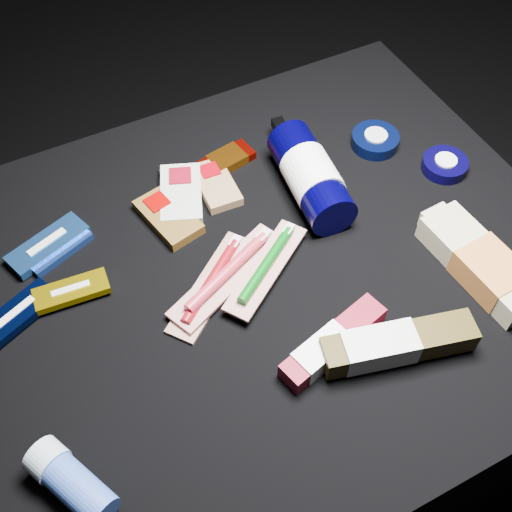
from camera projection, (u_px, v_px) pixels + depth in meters
name	position (u px, v px, depth m)	size (l,w,h in m)	color
ground	(252.00, 388.00, 1.27)	(3.00, 3.00, 0.00)	black
cloth_table	(251.00, 339.00, 1.11)	(0.98, 0.78, 0.40)	black
luna_bar_0	(59.00, 249.00, 0.97)	(0.11, 0.07, 0.01)	#1E3F92
luna_bar_1	(48.00, 245.00, 0.97)	(0.13, 0.09, 0.02)	#1E4B8D
luna_bar_2	(17.00, 314.00, 0.89)	(0.13, 0.09, 0.02)	black
luna_bar_3	(72.00, 291.00, 0.91)	(0.11, 0.05, 0.01)	#AD9005
clif_bar_0	(167.00, 215.00, 1.00)	(0.08, 0.12, 0.02)	brown
clif_bar_1	(181.00, 192.00, 1.03)	(0.11, 0.14, 0.02)	beige
clif_bar_2	(215.00, 183.00, 1.05)	(0.06, 0.11, 0.02)	#90704A
power_bar	(220.00, 164.00, 1.07)	(0.14, 0.07, 0.02)	#6A0702
lotion_bottle	(311.00, 176.00, 1.01)	(0.10, 0.25, 0.08)	black
cream_tin_upper	(375.00, 140.00, 1.10)	(0.08, 0.08, 0.03)	black
cream_tin_lower	(445.00, 165.00, 1.07)	(0.07, 0.07, 0.02)	black
bodywash_bottle	(481.00, 264.00, 0.93)	(0.08, 0.21, 0.04)	#C1B28A
deodorant_stick	(70.00, 481.00, 0.74)	(0.09, 0.12, 0.05)	#3350A8
toothbrush_pack_0	(213.00, 282.00, 0.93)	(0.18, 0.16, 0.02)	beige
toothbrush_pack_1	(229.00, 273.00, 0.93)	(0.21, 0.13, 0.02)	silver
toothbrush_pack_2	(267.00, 265.00, 0.93)	(0.18, 0.14, 0.02)	silver
toothpaste_carton_red	(329.00, 346.00, 0.86)	(0.17, 0.08, 0.03)	maroon
toothpaste_carton_green	(392.00, 345.00, 0.85)	(0.21, 0.10, 0.04)	#32270A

